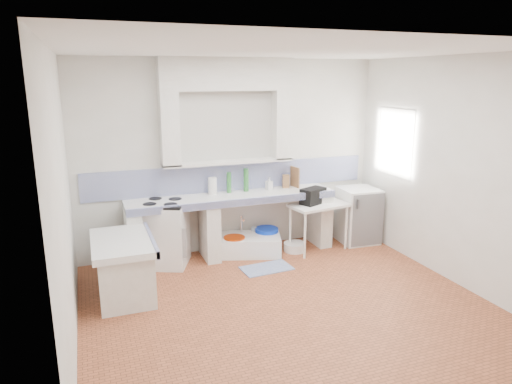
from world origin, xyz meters
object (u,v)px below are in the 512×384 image
object	(u,v)px
sink	(246,246)
side_table	(318,227)
stove	(164,234)
fridge	(358,215)

from	to	relation	value
sink	side_table	world-z (taller)	side_table
stove	fridge	size ratio (longest dim) A/B	1.00
stove	sink	size ratio (longest dim) A/B	0.85
stove	sink	world-z (taller)	stove
stove	sink	distance (m)	1.22
side_table	fridge	distance (m)	0.76
side_table	fridge	xyz separation A→B (m)	(0.75, 0.11, 0.07)
stove	fridge	xyz separation A→B (m)	(3.00, -0.14, 0.00)
sink	fridge	xyz separation A→B (m)	(1.82, -0.12, 0.31)
sink	fridge	bearing A→B (deg)	14.59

